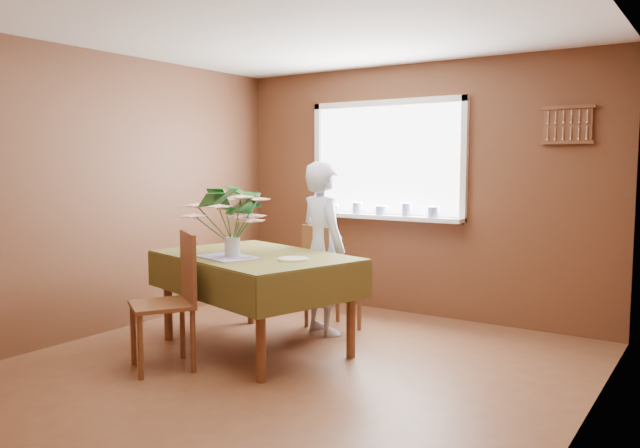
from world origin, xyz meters
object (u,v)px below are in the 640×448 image
Objects in this scene: seated_woman at (323,248)px; chair_near at (173,295)px; chair_far at (325,273)px; dining_table at (254,266)px; flower_bouquet at (232,213)px.

chair_near is at bearing 99.86° from seated_woman.
dining_table is at bearing 102.53° from chair_far.
dining_table is 1.92× the size of chair_far.
chair_far reaches higher than dining_table.
seated_woman is at bearing 136.38° from chair_far.
flower_bouquet is (-0.23, -1.00, 0.61)m from chair_far.
dining_table is 0.74m from chair_near.
flower_bouquet is at bearing 107.76° from chair_near.
chair_near is 1.49m from seated_woman.
chair_far is (0.16, 0.80, -0.16)m from dining_table.
chair_far is 0.63× the size of seated_woman.
dining_table is 0.75m from seated_woman.
seated_woman reaches higher than chair_near.
chair_far is 0.26m from seated_woman.
seated_woman is (0.40, 1.41, 0.22)m from chair_near.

